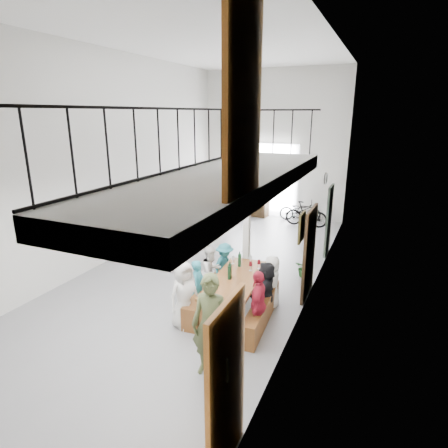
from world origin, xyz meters
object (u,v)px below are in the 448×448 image
at_px(bicycle_near, 300,210).
at_px(side_bench, 158,233).
at_px(bench_inner, 210,297).
at_px(host_standing, 211,326).
at_px(serving_counter, 247,204).
at_px(oak_barrel, 203,205).
at_px(tasting_table, 236,282).

bearing_deg(bicycle_near, side_bench, 126.34).
height_order(bench_inner, bicycle_near, bicycle_near).
relative_size(bench_inner, host_standing, 1.24).
xyz_separation_m(side_bench, host_standing, (4.36, -5.20, 0.63)).
height_order(serving_counter, host_standing, host_standing).
bearing_deg(serving_counter, oak_barrel, -136.76).
xyz_separation_m(serving_counter, bicycle_near, (2.13, -0.05, -0.05)).
bearing_deg(bicycle_near, host_standing, 173.74).
bearing_deg(oak_barrel, tasting_table, -58.35).
height_order(oak_barrel, serving_counter, oak_barrel).
bearing_deg(serving_counter, bicycle_near, 3.75).
distance_m(host_standing, bicycle_near, 9.17).
xyz_separation_m(tasting_table, bench_inner, (-0.61, 0.05, -0.47)).
bearing_deg(side_bench, serving_counter, 68.11).
relative_size(tasting_table, side_bench, 1.52).
xyz_separation_m(bench_inner, bicycle_near, (0.29, 7.27, 0.16)).
bearing_deg(tasting_table, host_standing, -84.79).
bearing_deg(tasting_table, bicycle_near, 88.04).
distance_m(tasting_table, serving_counter, 7.77).
distance_m(oak_barrel, host_standing, 9.10).
xyz_separation_m(tasting_table, serving_counter, (-2.45, 7.37, -0.26)).
bearing_deg(oak_barrel, serving_counter, 38.15).
relative_size(side_bench, host_standing, 0.85).
bearing_deg(bench_inner, oak_barrel, 113.65).
relative_size(bench_inner, serving_counter, 1.22).
relative_size(tasting_table, serving_counter, 1.27).
bearing_deg(oak_barrel, side_bench, -93.85).
height_order(serving_counter, bicycle_near, serving_counter).
bearing_deg(tasting_table, side_bench, 135.76).
relative_size(tasting_table, oak_barrel, 2.13).
bearing_deg(bench_inner, serving_counter, 100.16).
relative_size(bench_inner, bicycle_near, 1.37).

